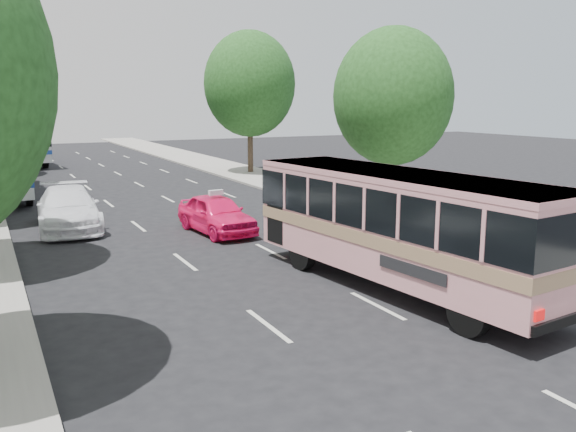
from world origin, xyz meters
TOP-DOWN VIEW (x-y plane):
  - ground at (0.00, 0.00)m, footprint 120.00×120.00m
  - sidewalk_right at (8.50, 20.00)m, footprint 4.00×90.00m
  - tree_right_near at (8.78, 7.94)m, footprint 5.10×5.10m
  - tree_right_far at (9.08, 23.94)m, footprint 6.00×6.00m
  - pink_bus at (2.27, -1.09)m, footprint 3.50×9.81m
  - pink_taxi at (0.44, 7.50)m, footprint 2.05×4.33m
  - white_pickup at (-4.37, 10.75)m, footprint 2.61×5.59m
  - tour_coach_front at (-6.30, 20.88)m, footprint 2.44×10.96m
  - tour_coach_rear at (-4.50, 37.69)m, footprint 3.75×11.90m
  - taxi_roof_sign at (0.44, 7.50)m, footprint 0.56×0.23m

SIDE VIEW (x-z plane):
  - ground at x=0.00m, z-range 0.00..0.00m
  - sidewalk_right at x=8.50m, z-range 0.00..0.12m
  - pink_taxi at x=0.44m, z-range 0.00..1.43m
  - white_pickup at x=-4.37m, z-range 0.00..1.58m
  - taxi_roof_sign at x=0.44m, z-range 1.43..1.61m
  - pink_bus at x=2.27m, z-range 0.37..3.43m
  - tour_coach_front at x=-6.30m, z-range 0.33..3.61m
  - tour_coach_rear at x=-4.50m, z-range 0.36..3.86m
  - tree_right_near at x=8.78m, z-range 1.23..9.18m
  - tree_right_far at x=9.08m, z-range 1.45..10.80m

